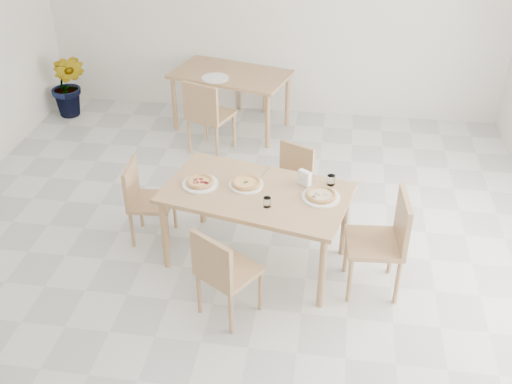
# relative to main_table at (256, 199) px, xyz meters

# --- Properties ---
(main_table) EXTENTS (1.74, 1.22, 0.75)m
(main_table) POSITION_rel_main_table_xyz_m (0.00, 0.00, 0.00)
(main_table) COLOR tan
(main_table) RESTS_ON ground
(chair_south) EXTENTS (0.57, 0.57, 0.84)m
(chair_south) POSITION_rel_main_table_xyz_m (-0.15, -0.76, -0.19)
(chair_south) COLOR tan
(chair_south) RESTS_ON ground
(chair_north) EXTENTS (0.51, 0.51, 0.77)m
(chair_north) POSITION_rel_main_table_xyz_m (0.24, 0.78, -0.23)
(chair_north) COLOR tan
(chair_north) RESTS_ON ground
(chair_west) EXTENTS (0.42, 0.42, 0.80)m
(chair_west) POSITION_rel_main_table_xyz_m (-1.10, 0.20, -0.21)
(chair_west) COLOR tan
(chair_west) RESTS_ON ground
(chair_east) EXTENTS (0.50, 0.50, 0.93)m
(chair_east) POSITION_rel_main_table_xyz_m (1.12, -0.21, -0.13)
(chair_east) COLOR tan
(chair_east) RESTS_ON ground
(plate_margherita) EXTENTS (0.30, 0.30, 0.02)m
(plate_margherita) POSITION_rel_main_table_xyz_m (-0.10, 0.08, 0.09)
(plate_margherita) COLOR white
(plate_margherita) RESTS_ON main_table
(plate_mushroom) EXTENTS (0.32, 0.32, 0.02)m
(plate_mushroom) POSITION_rel_main_table_xyz_m (0.56, -0.03, 0.09)
(plate_mushroom) COLOR white
(plate_mushroom) RESTS_ON main_table
(plate_pepperoni) EXTENTS (0.32, 0.32, 0.02)m
(plate_pepperoni) POSITION_rel_main_table_xyz_m (-0.50, 0.03, 0.09)
(plate_pepperoni) COLOR white
(plate_pepperoni) RESTS_ON main_table
(pizza_margherita) EXTENTS (0.30, 0.30, 0.03)m
(pizza_margherita) POSITION_rel_main_table_xyz_m (-0.10, 0.08, 0.11)
(pizza_margherita) COLOR #E5B76B
(pizza_margherita) RESTS_ON plate_margherita
(pizza_mushroom) EXTENTS (0.29, 0.29, 0.03)m
(pizza_mushroom) POSITION_rel_main_table_xyz_m (0.56, -0.03, 0.11)
(pizza_mushroom) COLOR #E5B76B
(pizza_mushroom) RESTS_ON plate_mushroom
(pizza_pepperoni) EXTENTS (0.30, 0.30, 0.03)m
(pizza_pepperoni) POSITION_rel_main_table_xyz_m (-0.50, 0.03, 0.11)
(pizza_pepperoni) COLOR #E5B76B
(pizza_pepperoni) RESTS_ON plate_pepperoni
(tumbler_a) EXTENTS (0.07, 0.07, 0.09)m
(tumbler_a) POSITION_rel_main_table_xyz_m (0.63, 0.20, 0.12)
(tumbler_a) COLOR white
(tumbler_a) RESTS_ON main_table
(tumbler_b) EXTENTS (0.06, 0.06, 0.08)m
(tumbler_b) POSITION_rel_main_table_xyz_m (0.13, -0.22, 0.12)
(tumbler_b) COLOR white
(tumbler_b) RESTS_ON main_table
(napkin_holder) EXTENTS (0.14, 0.12, 0.14)m
(napkin_holder) POSITION_rel_main_table_xyz_m (0.40, 0.16, 0.15)
(napkin_holder) COLOR silver
(napkin_holder) RESTS_ON main_table
(fork_a) EXTENTS (0.06, 0.17, 0.01)m
(fork_a) POSITION_rel_main_table_xyz_m (0.04, 0.34, 0.08)
(fork_a) COLOR silver
(fork_a) RESTS_ON main_table
(fork_b) EXTENTS (0.05, 0.16, 0.01)m
(fork_b) POSITION_rel_main_table_xyz_m (0.49, 0.21, 0.08)
(fork_b) COLOR silver
(fork_b) RESTS_ON main_table
(second_table) EXTENTS (1.59, 1.15, 0.75)m
(second_table) POSITION_rel_main_table_xyz_m (-0.72, 2.69, -0.01)
(second_table) COLOR tan
(second_table) RESTS_ON ground
(chair_back_s) EXTENTS (0.59, 0.59, 0.93)m
(chair_back_s) POSITION_rel_main_table_xyz_m (-0.87, 1.95, -0.14)
(chair_back_s) COLOR tan
(chair_back_s) RESTS_ON ground
(chair_back_n) EXTENTS (0.45, 0.45, 0.81)m
(chair_back_n) POSITION_rel_main_table_xyz_m (-0.50, 3.47, -0.20)
(chair_back_n) COLOR tan
(chair_back_n) RESTS_ON ground
(plate_empty) EXTENTS (0.33, 0.33, 0.02)m
(plate_empty) POSITION_rel_main_table_xyz_m (-0.87, 2.46, 0.09)
(plate_empty) COLOR white
(plate_empty) RESTS_ON second_table
(potted_plant) EXTENTS (0.49, 0.40, 0.88)m
(potted_plant) POSITION_rel_main_table_xyz_m (-2.92, 2.72, -0.23)
(potted_plant) COLOR #1F6A23
(potted_plant) RESTS_ON ground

